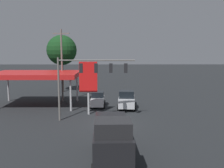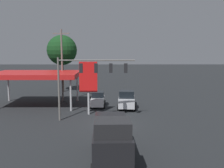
{
  "view_description": "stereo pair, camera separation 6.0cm",
  "coord_description": "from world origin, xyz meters",
  "px_view_note": "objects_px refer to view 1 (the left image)",
  "views": [
    {
      "loc": [
        0.19,
        24.89,
        7.64
      ],
      "look_at": [
        0.0,
        -2.0,
        3.86
      ],
      "focal_mm": 40.0,
      "sensor_mm": 36.0,
      "label": 1
    },
    {
      "loc": [
        0.13,
        24.89,
        7.64
      ],
      "look_at": [
        0.0,
        -2.0,
        3.86
      ],
      "focal_mm": 40.0,
      "sensor_mm": 36.0,
      "label": 2
    }
  ],
  "objects_px": {
    "hatchback_crossing": "(98,99)",
    "street_tree": "(62,50)",
    "traffic_signal_assembly": "(90,73)",
    "pickup_parked": "(127,100)",
    "price_sign": "(88,79)",
    "utility_pole": "(62,64)",
    "delivery_truck": "(112,139)"
  },
  "relations": [
    {
      "from": "price_sign",
      "to": "pickup_parked",
      "type": "height_order",
      "value": "price_sign"
    },
    {
      "from": "utility_pole",
      "to": "pickup_parked",
      "type": "height_order",
      "value": "utility_pole"
    },
    {
      "from": "street_tree",
      "to": "pickup_parked",
      "type": "bearing_deg",
      "value": 130.21
    },
    {
      "from": "utility_pole",
      "to": "hatchback_crossing",
      "type": "xyz_separation_m",
      "value": [
        -5.31,
        3.36,
        -4.56
      ]
    },
    {
      "from": "traffic_signal_assembly",
      "to": "pickup_parked",
      "type": "xyz_separation_m",
      "value": [
        -4.3,
        -5.69,
        -4.03
      ]
    },
    {
      "from": "pickup_parked",
      "to": "traffic_signal_assembly",
      "type": "bearing_deg",
      "value": -32.88
    },
    {
      "from": "hatchback_crossing",
      "to": "street_tree",
      "type": "height_order",
      "value": "street_tree"
    },
    {
      "from": "price_sign",
      "to": "pickup_parked",
      "type": "distance_m",
      "value": 6.45
    },
    {
      "from": "hatchback_crossing",
      "to": "price_sign",
      "type": "bearing_deg",
      "value": -11.27
    },
    {
      "from": "delivery_truck",
      "to": "street_tree",
      "type": "height_order",
      "value": "street_tree"
    },
    {
      "from": "price_sign",
      "to": "delivery_truck",
      "type": "height_order",
      "value": "price_sign"
    },
    {
      "from": "pickup_parked",
      "to": "delivery_truck",
      "type": "bearing_deg",
      "value": -2.98
    },
    {
      "from": "hatchback_crossing",
      "to": "delivery_truck",
      "type": "bearing_deg",
      "value": 6.7
    },
    {
      "from": "hatchback_crossing",
      "to": "delivery_truck",
      "type": "relative_size",
      "value": 0.56
    },
    {
      "from": "utility_pole",
      "to": "delivery_truck",
      "type": "distance_m",
      "value": 21.8
    },
    {
      "from": "utility_pole",
      "to": "delivery_truck",
      "type": "height_order",
      "value": "utility_pole"
    },
    {
      "from": "price_sign",
      "to": "hatchback_crossing",
      "type": "height_order",
      "value": "price_sign"
    },
    {
      "from": "pickup_parked",
      "to": "delivery_truck",
      "type": "distance_m",
      "value": 16.12
    },
    {
      "from": "utility_pole",
      "to": "street_tree",
      "type": "distance_m",
      "value": 8.74
    },
    {
      "from": "hatchback_crossing",
      "to": "delivery_truck",
      "type": "height_order",
      "value": "delivery_truck"
    },
    {
      "from": "traffic_signal_assembly",
      "to": "delivery_truck",
      "type": "xyz_separation_m",
      "value": [
        -2.28,
        10.3,
        -3.45
      ]
    },
    {
      "from": "price_sign",
      "to": "pickup_parked",
      "type": "bearing_deg",
      "value": -145.77
    },
    {
      "from": "price_sign",
      "to": "delivery_truck",
      "type": "relative_size",
      "value": 0.9
    },
    {
      "from": "street_tree",
      "to": "delivery_truck",
      "type": "bearing_deg",
      "value": 106.86
    },
    {
      "from": "utility_pole",
      "to": "price_sign",
      "type": "distance_m",
      "value": 8.77
    },
    {
      "from": "traffic_signal_assembly",
      "to": "pickup_parked",
      "type": "distance_m",
      "value": 8.19
    },
    {
      "from": "pickup_parked",
      "to": "price_sign",
      "type": "bearing_deg",
      "value": -51.55
    },
    {
      "from": "hatchback_crossing",
      "to": "street_tree",
      "type": "distance_m",
      "value": 15.08
    },
    {
      "from": "traffic_signal_assembly",
      "to": "hatchback_crossing",
      "type": "bearing_deg",
      "value": -94.26
    },
    {
      "from": "pickup_parked",
      "to": "street_tree",
      "type": "relative_size",
      "value": 0.53
    },
    {
      "from": "traffic_signal_assembly",
      "to": "street_tree",
      "type": "height_order",
      "value": "street_tree"
    },
    {
      "from": "pickup_parked",
      "to": "street_tree",
      "type": "height_order",
      "value": "street_tree"
    }
  ]
}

